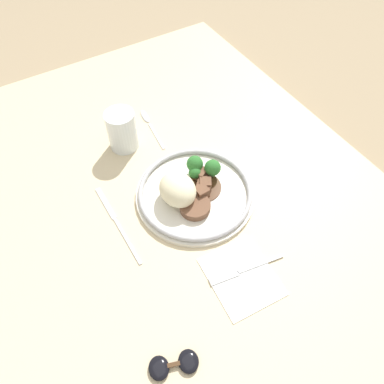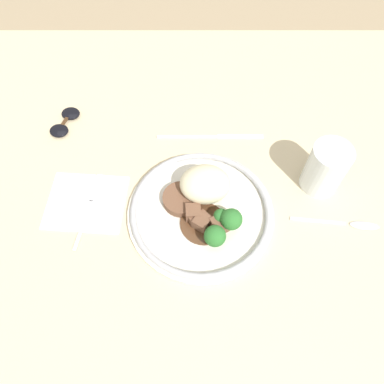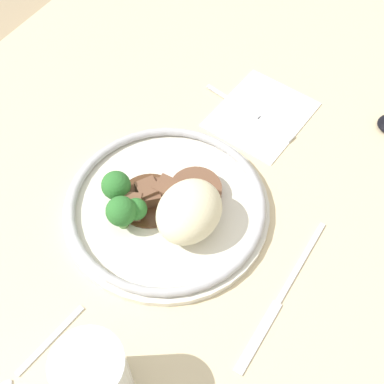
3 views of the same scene
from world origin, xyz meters
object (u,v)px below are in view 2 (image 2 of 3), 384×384
sunglasses (65,122)px  spoon (352,224)px  plate (202,207)px  fork (91,202)px  knife (214,137)px  juice_glass (324,169)px

sunglasses → spoon: bearing=-3.9°
spoon → plate: bearing=-179.2°
fork → knife: bearing=-46.8°
plate → knife: (0.03, 0.18, -0.02)m
plate → knife: size_ratio=1.20×
plate → knife: 0.19m
sunglasses → plate: bearing=-17.2°
plate → spoon: 0.29m
knife → spoon: (0.26, -0.21, 0.00)m
knife → juice_glass: bearing=-30.1°
fork → knife: (0.25, 0.16, -0.00)m
juice_glass → fork: juice_glass is taller
spoon → sunglasses: 0.64m
fork → spoon: (0.50, -0.05, -0.00)m
juice_glass → knife: size_ratio=0.46×
plate → sunglasses: 0.38m
juice_glass → fork: 0.46m
fork → spoon: same height
juice_glass → sunglasses: size_ratio=1.09×
fork → knife: size_ratio=0.74×
fork → sunglasses: bearing=32.6°
juice_glass → spoon: juice_glass is taller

